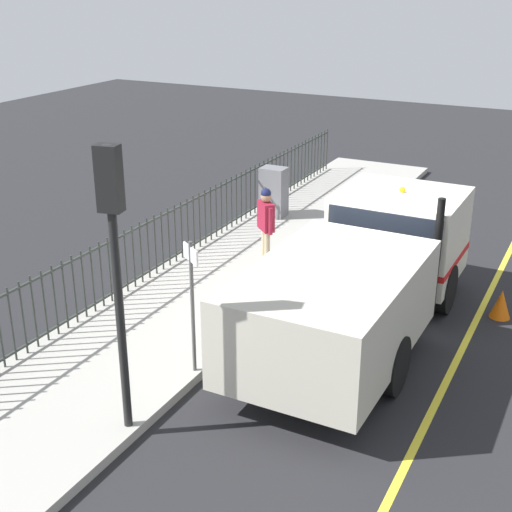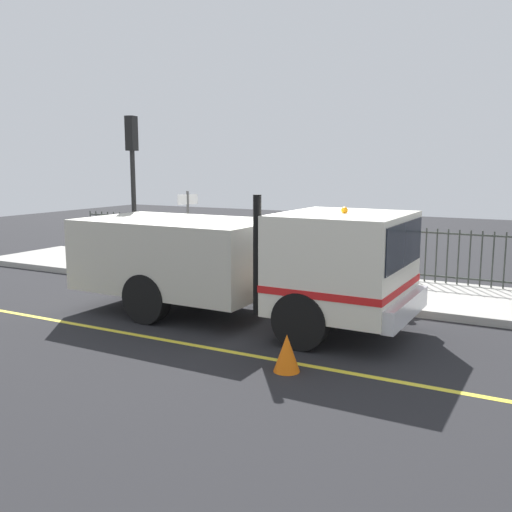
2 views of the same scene
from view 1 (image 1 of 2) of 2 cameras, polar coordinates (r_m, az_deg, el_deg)
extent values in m
plane|color=#232326|center=(13.86, 8.21, -4.68)|extent=(48.15, 48.15, 0.00)
cube|color=#A3A099|center=(14.95, -2.79, -2.09)|extent=(3.11, 21.89, 0.16)
cube|color=yellow|center=(13.44, 16.57, -6.30)|extent=(0.12, 19.70, 0.01)
cube|color=silver|center=(14.34, 11.36, 1.78)|extent=(2.38, 2.12, 1.69)
cube|color=black|center=(14.22, 11.47, 3.19)|extent=(2.19, 2.16, 0.74)
cube|color=beige|center=(11.29, 6.03, -4.27)|extent=(2.40, 3.96, 1.42)
cube|color=silver|center=(15.60, 12.39, 0.63)|extent=(2.24, 0.23, 0.36)
cube|color=red|center=(14.47, 11.26, 0.40)|extent=(2.40, 2.14, 0.12)
cylinder|color=black|center=(14.67, 6.83, -1.01)|extent=(0.31, 0.96, 0.96)
cylinder|color=black|center=(14.13, 14.83, -2.53)|extent=(0.31, 0.96, 0.96)
cylinder|color=black|center=(11.99, 1.19, -6.32)|extent=(0.31, 0.96, 0.96)
cylinder|color=black|center=(11.33, 10.89, -8.54)|extent=(0.31, 0.96, 0.96)
sphere|color=orange|center=(14.06, 11.63, 5.21)|extent=(0.12, 0.12, 0.12)
cylinder|color=black|center=(13.00, 14.25, 0.22)|extent=(0.14, 0.14, 2.03)
cube|color=maroon|center=(15.18, 0.80, 3.22)|extent=(0.51, 0.50, 0.61)
sphere|color=#997051|center=(15.05, 0.80, 4.74)|extent=(0.23, 0.23, 0.23)
sphere|color=#14193F|center=(15.03, 0.81, 5.03)|extent=(0.22, 0.22, 0.22)
cylinder|color=tan|center=(15.50, 0.67, 0.79)|extent=(0.12, 0.12, 0.83)
cylinder|color=tan|center=(15.35, 0.90, 0.57)|extent=(0.12, 0.12, 0.83)
cylinder|color=maroon|center=(15.44, 0.43, 3.42)|extent=(0.09, 0.09, 0.58)
cylinder|color=maroon|center=(14.95, 1.17, 2.79)|extent=(0.09, 0.09, 0.58)
cylinder|color=#2D332D|center=(23.29, 5.69, 8.51)|extent=(0.04, 0.04, 1.32)
cylinder|color=#2D332D|center=(23.06, 5.45, 8.38)|extent=(0.04, 0.04, 1.32)
cylinder|color=#2D332D|center=(22.83, 5.21, 8.25)|extent=(0.04, 0.04, 1.32)
cylinder|color=#2D332D|center=(22.60, 4.97, 8.12)|extent=(0.04, 0.04, 1.32)
cylinder|color=#2D332D|center=(22.37, 4.72, 7.99)|extent=(0.04, 0.04, 1.32)
cylinder|color=#2D332D|center=(22.14, 4.46, 7.85)|extent=(0.04, 0.04, 1.32)
cylinder|color=#2D332D|center=(21.91, 4.20, 7.71)|extent=(0.04, 0.04, 1.32)
cylinder|color=#2D332D|center=(21.68, 3.93, 7.57)|extent=(0.04, 0.04, 1.32)
cylinder|color=#2D332D|center=(21.46, 3.66, 7.42)|extent=(0.04, 0.04, 1.32)
cylinder|color=#2D332D|center=(21.23, 3.38, 7.27)|extent=(0.04, 0.04, 1.32)
cylinder|color=#2D332D|center=(21.00, 3.10, 7.12)|extent=(0.04, 0.04, 1.32)
cylinder|color=#2D332D|center=(20.78, 2.81, 6.96)|extent=(0.04, 0.04, 1.32)
cylinder|color=#2D332D|center=(20.55, 2.52, 6.80)|extent=(0.04, 0.04, 1.32)
cylinder|color=#2D332D|center=(20.33, 2.21, 6.63)|extent=(0.04, 0.04, 1.32)
cylinder|color=#2D332D|center=(20.11, 1.91, 6.47)|extent=(0.04, 0.04, 1.32)
cylinder|color=#2D332D|center=(19.88, 1.59, 6.30)|extent=(0.04, 0.04, 1.32)
cylinder|color=#2D332D|center=(19.66, 1.27, 6.12)|extent=(0.04, 0.04, 1.32)
cylinder|color=#2D332D|center=(19.44, 0.94, 5.94)|extent=(0.04, 0.04, 1.32)
cylinder|color=#2D332D|center=(19.22, 0.60, 5.76)|extent=(0.04, 0.04, 1.32)
cylinder|color=#2D332D|center=(19.00, 0.26, 5.57)|extent=(0.04, 0.04, 1.32)
cylinder|color=#2D332D|center=(18.78, -0.09, 5.37)|extent=(0.04, 0.04, 1.32)
cylinder|color=#2D332D|center=(18.57, -0.45, 5.17)|extent=(0.04, 0.04, 1.32)
cylinder|color=#2D332D|center=(18.35, -0.82, 4.97)|extent=(0.04, 0.04, 1.32)
cylinder|color=#2D332D|center=(18.14, -1.19, 4.76)|extent=(0.04, 0.04, 1.32)
cylinder|color=#2D332D|center=(17.92, -1.58, 4.55)|extent=(0.04, 0.04, 1.32)
cylinder|color=#2D332D|center=(17.71, -1.97, 4.33)|extent=(0.04, 0.04, 1.32)
cylinder|color=#2D332D|center=(17.50, -2.38, 4.11)|extent=(0.04, 0.04, 1.32)
cylinder|color=#2D332D|center=(17.29, -2.79, 3.88)|extent=(0.04, 0.04, 1.32)
cylinder|color=#2D332D|center=(17.08, -3.21, 3.64)|extent=(0.04, 0.04, 1.32)
cylinder|color=#2D332D|center=(16.87, -3.65, 3.40)|extent=(0.04, 0.04, 1.32)
cylinder|color=#2D332D|center=(16.66, -4.09, 3.15)|extent=(0.04, 0.04, 1.32)
cylinder|color=#2D332D|center=(16.45, -4.54, 2.90)|extent=(0.04, 0.04, 1.32)
cylinder|color=#2D332D|center=(16.25, -5.01, 2.64)|extent=(0.04, 0.04, 1.32)
cylinder|color=#2D332D|center=(16.05, -5.49, 2.37)|extent=(0.04, 0.04, 1.32)
cylinder|color=#2D332D|center=(15.85, -5.98, 2.09)|extent=(0.04, 0.04, 1.32)
cylinder|color=#2D332D|center=(15.65, -6.48, 1.81)|extent=(0.04, 0.04, 1.32)
cylinder|color=#2D332D|center=(15.45, -6.99, 1.52)|extent=(0.04, 0.04, 1.32)
cylinder|color=#2D332D|center=(15.25, -7.52, 1.22)|extent=(0.04, 0.04, 1.32)
cylinder|color=#2D332D|center=(15.06, -8.06, 0.92)|extent=(0.04, 0.04, 1.32)
cylinder|color=#2D332D|center=(14.86, -8.62, 0.61)|extent=(0.04, 0.04, 1.32)
cylinder|color=#2D332D|center=(14.67, -9.19, 0.29)|extent=(0.04, 0.04, 1.32)
cylinder|color=#2D332D|center=(14.48, -9.77, -0.04)|extent=(0.04, 0.04, 1.32)
cylinder|color=#2D332D|center=(14.30, -10.37, -0.38)|extent=(0.04, 0.04, 1.32)
cylinder|color=#2D332D|center=(14.11, -10.99, -0.73)|extent=(0.04, 0.04, 1.32)
cylinder|color=#2D332D|center=(13.93, -11.62, -1.09)|extent=(0.04, 0.04, 1.32)
cylinder|color=#2D332D|center=(13.75, -12.27, -1.45)|extent=(0.04, 0.04, 1.32)
cylinder|color=#2D332D|center=(13.57, -12.94, -1.83)|extent=(0.04, 0.04, 1.32)
cylinder|color=#2D332D|center=(13.39, -13.62, -2.21)|extent=(0.04, 0.04, 1.32)
cylinder|color=#2D332D|center=(13.22, -14.33, -2.61)|extent=(0.04, 0.04, 1.32)
cylinder|color=#2D332D|center=(13.05, -15.05, -3.01)|extent=(0.04, 0.04, 1.32)
cylinder|color=#2D332D|center=(12.88, -15.79, -3.43)|extent=(0.04, 0.04, 1.32)
cylinder|color=#2D332D|center=(12.72, -16.55, -3.85)|extent=(0.04, 0.04, 1.32)
cylinder|color=#2D332D|center=(12.56, -17.34, -4.29)|extent=(0.04, 0.04, 1.32)
cylinder|color=#2D332D|center=(12.40, -18.14, -4.73)|extent=(0.04, 0.04, 1.32)
cylinder|color=#2D332D|center=(12.24, -18.96, -5.19)|extent=(0.04, 0.04, 1.32)
cylinder|color=#2D332D|center=(12.09, -19.81, -5.65)|extent=(0.04, 0.04, 1.32)
cube|color=#2D332D|center=(15.17, -7.35, 3.33)|extent=(0.04, 18.61, 0.04)
cube|color=#2D332D|center=(15.53, -7.17, -0.36)|extent=(0.04, 18.61, 0.04)
cylinder|color=black|center=(9.53, -10.95, -3.14)|extent=(0.12, 0.12, 4.03)
cube|color=black|center=(8.99, -11.67, 6.09)|extent=(0.34, 0.26, 0.85)
sphere|color=red|center=(8.93, -11.79, 7.66)|extent=(0.16, 0.16, 0.16)
sphere|color=yellow|center=(8.99, -11.67, 6.09)|extent=(0.16, 0.16, 0.16)
sphere|color=green|center=(9.06, -11.55, 4.54)|extent=(0.16, 0.16, 0.16)
cube|color=slate|center=(18.58, 1.42, 5.15)|extent=(0.65, 0.49, 1.30)
cone|color=orange|center=(14.29, 19.01, -3.64)|extent=(0.39, 0.39, 0.56)
cylinder|color=#4C4C4C|center=(11.14, -5.10, -4.18)|extent=(0.06, 0.06, 2.21)
cube|color=white|center=(10.77, -5.26, 0.16)|extent=(0.43, 0.31, 0.24)
camera|label=2|loc=(17.65, 46.00, 4.93)|focal=40.07mm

